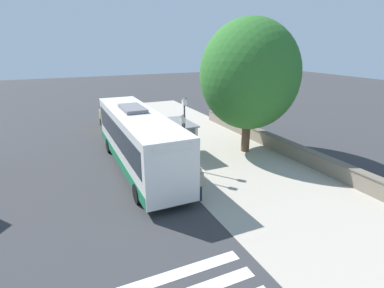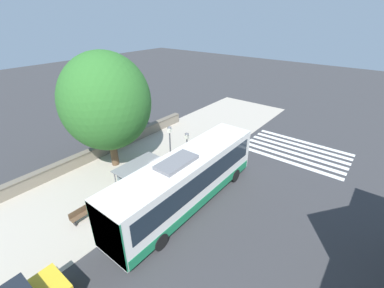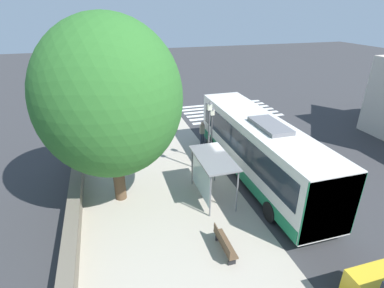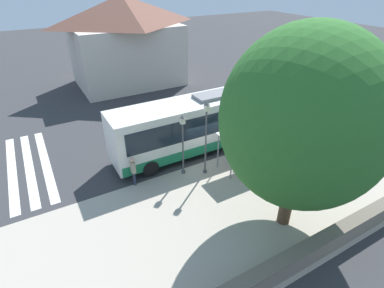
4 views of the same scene
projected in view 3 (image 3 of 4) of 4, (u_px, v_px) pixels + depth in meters
ground_plane at (227, 176)px, 18.19m from camera, size 120.00×120.00×0.00m
sidewalk_plaza at (153, 187)px, 17.03m from camera, size 9.00×44.00×0.02m
crosswalk_stripes at (229, 111)px, 29.36m from camera, size 9.00×5.25×0.01m
stone_wall at (77, 191)px, 15.77m from camera, size 0.60×20.00×1.03m
bus at (259, 148)px, 17.21m from camera, size 2.74×12.20×3.80m
bus_shelter at (211, 164)px, 15.32m from camera, size 1.68×3.35×2.42m
pedestrian at (202, 131)px, 21.91m from camera, size 0.34×0.24×1.79m
bench at (224, 243)px, 12.37m from camera, size 0.40×1.79×0.88m
street_lamp_near at (209, 133)px, 17.39m from camera, size 0.28×0.28×4.58m
street_lamp_far at (212, 131)px, 18.73m from camera, size 0.28×0.28×3.83m
shade_tree at (109, 98)px, 13.79m from camera, size 6.81×6.81×9.28m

